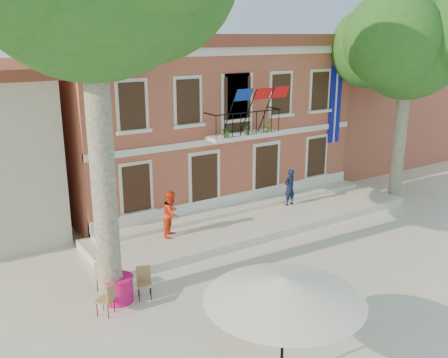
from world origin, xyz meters
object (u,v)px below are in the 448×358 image
Objects in this scene: cafe_table_1 at (294,301)px; pedestrian_navy at (290,187)px; plane_tree_east at (409,45)px; patio_umbrella at (284,289)px; pedestrian_orange at (171,214)px; cafe_table_3 at (118,288)px.

pedestrian_navy is at bearing 50.60° from cafe_table_1.
plane_tree_east is 15.34m from patio_umbrella.
pedestrian_orange is 4.42m from cafe_table_3.
patio_umbrella is 8.44m from pedestrian_orange.
patio_umbrella is 1.88× the size of cafe_table_3.
cafe_table_3 is at bearing 138.27° from cafe_table_1.
cafe_table_1 is 5.06m from cafe_table_3.
cafe_table_3 is at bearing 107.71° from patio_umbrella.
plane_tree_east reaches higher than cafe_table_1.
cafe_table_3 is at bearing 11.80° from pedestrian_navy.
cafe_table_3 is (-3.77, 3.37, 0.00)m from cafe_table_1.
pedestrian_orange is 0.94× the size of cafe_table_3.
pedestrian_navy is at bearing -39.86° from pedestrian_orange.
pedestrian_navy is at bearing 165.04° from plane_tree_east.
cafe_table_1 is at bearing -154.18° from plane_tree_east.
pedestrian_navy is (-5.27, 1.41, -5.92)m from plane_tree_east.
pedestrian_orange reaches higher than cafe_table_1.
patio_umbrella is 3.42m from cafe_table_1.
plane_tree_east is 2.74× the size of patio_umbrella.
pedestrian_navy is 9.74m from cafe_table_3.
plane_tree_east is at bearing 25.82° from cafe_table_1.
patio_umbrella is 2.01× the size of pedestrian_orange.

